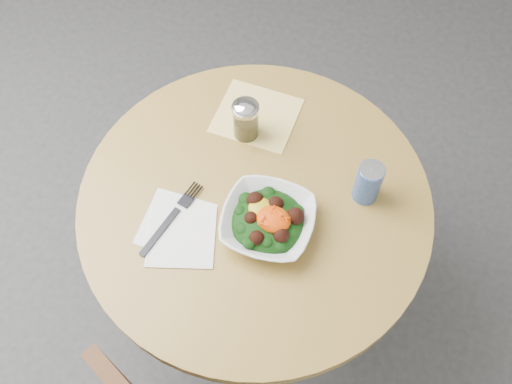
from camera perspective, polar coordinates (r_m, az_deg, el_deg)
ground at (r=2.13m, az=-0.08°, el=-10.52°), size 6.00×6.00×0.00m
table at (r=1.62m, az=-0.10°, el=-4.10°), size 0.90×0.90×0.75m
cloth_napkin at (r=1.58m, az=0.04°, el=7.65°), size 0.22×0.20×0.00m
paper_napkins at (r=1.41m, az=-7.74°, el=-3.81°), size 0.22×0.22×0.00m
salad_bowl at (r=1.38m, az=1.21°, el=-2.90°), size 0.24×0.24×0.08m
fork at (r=1.43m, az=-8.31°, el=-2.39°), size 0.07×0.23×0.00m
spice_shaker at (r=1.50m, az=-1.04°, el=7.28°), size 0.07×0.07×0.13m
beverage_can at (r=1.42m, az=11.15°, el=0.94°), size 0.06×0.06×0.12m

